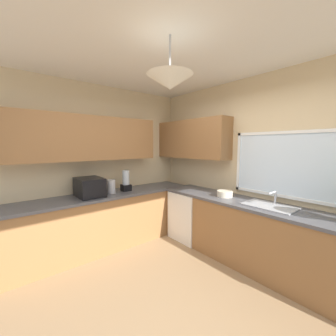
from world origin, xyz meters
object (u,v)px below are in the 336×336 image
(kettle, at_px, (111,187))
(bowl, at_px, (225,194))
(dishwasher, at_px, (191,215))
(blender_appliance, at_px, (126,182))
(microwave, at_px, (90,187))
(sink_assembly, at_px, (270,206))

(kettle, height_order, bowl, kettle)
(dishwasher, distance_m, blender_appliance, 1.32)
(microwave, relative_size, blender_appliance, 1.33)
(dishwasher, relative_size, microwave, 1.78)
(dishwasher, bearing_deg, sink_assembly, 1.51)
(sink_assembly, distance_m, bowl, 0.69)
(kettle, height_order, blender_appliance, blender_appliance)
(kettle, bearing_deg, blender_appliance, 94.05)
(bowl, bearing_deg, sink_assembly, 0.52)
(microwave, xyz_separation_m, kettle, (0.02, 0.35, -0.03))
(dishwasher, bearing_deg, bowl, 2.49)
(microwave, bearing_deg, bowl, 50.02)
(dishwasher, bearing_deg, kettle, -117.43)
(kettle, distance_m, sink_assembly, 2.39)
(kettle, xyz_separation_m, sink_assembly, (2.02, 1.27, -0.10))
(dishwasher, height_order, bowl, bowl)
(sink_assembly, height_order, blender_appliance, blender_appliance)
(dishwasher, xyz_separation_m, microwave, (-0.66, -1.58, 0.62))
(microwave, xyz_separation_m, bowl, (1.35, 1.61, -0.10))
(dishwasher, relative_size, bowl, 3.59)
(dishwasher, relative_size, sink_assembly, 1.38)
(dishwasher, bearing_deg, microwave, -112.66)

